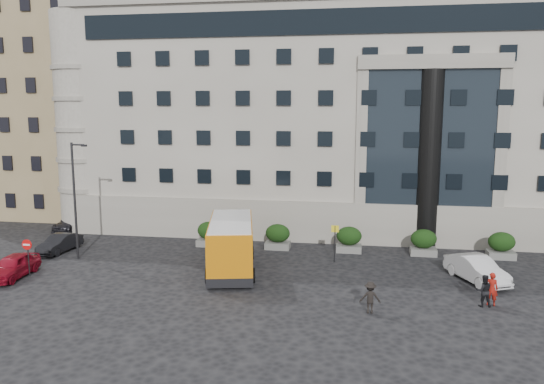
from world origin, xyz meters
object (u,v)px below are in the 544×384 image
at_px(pedestrian_c, 370,297).
at_px(parked_car_b, 60,243).
at_px(street_lamp, 75,196).
at_px(red_truck, 150,202).
at_px(hedge_e, 501,245).
at_px(pedestrian_b, 484,291).
at_px(hedge_c, 349,239).
at_px(parked_car_c, 73,222).
at_px(minibus, 231,243).
at_px(pedestrian_a, 492,289).
at_px(parked_car_a, 13,266).
at_px(parked_car_d, 148,217).
at_px(hedge_d, 424,242).
at_px(bus_stop_sign, 335,237).
at_px(white_taxi, 477,269).
at_px(hedge_a, 209,234).
at_px(no_entry_sign, 27,250).
at_px(hedge_b, 278,236).

bearing_deg(pedestrian_c, parked_car_b, -23.05).
distance_m(street_lamp, red_truck, 14.37).
bearing_deg(hedge_e, pedestrian_b, -108.64).
bearing_deg(street_lamp, parked_car_b, 148.43).
bearing_deg(hedge_c, hedge_e, 0.00).
bearing_deg(parked_car_c, minibus, -22.71).
height_order(parked_car_c, pedestrian_a, pedestrian_a).
distance_m(parked_car_a, parked_car_c, 12.95).
xyz_separation_m(parked_car_d, pedestrian_a, (25.50, -15.77, 0.28)).
bearing_deg(hedge_d, pedestrian_a, -75.62).
distance_m(bus_stop_sign, minibus, 7.05).
height_order(white_taxi, pedestrian_b, pedestrian_b).
height_order(hedge_a, hedge_c, same).
distance_m(hedge_c, pedestrian_a, 12.06).
xyz_separation_m(street_lamp, parked_car_c, (-5.06, 8.10, -3.76)).
distance_m(hedge_c, hedge_d, 5.20).
height_order(hedge_d, pedestrian_b, hedge_d).
height_order(parked_car_d, pedestrian_c, pedestrian_c).
xyz_separation_m(no_entry_sign, parked_car_b, (-1.16, 5.40, -1.02)).
xyz_separation_m(hedge_d, parked_car_d, (-23.10, 6.41, -0.31)).
xyz_separation_m(hedge_d, minibus, (-12.53, -5.69, 0.86)).
relative_size(hedge_a, minibus, 0.22).
distance_m(parked_car_b, parked_car_d, 10.20).
height_order(bus_stop_sign, red_truck, red_truck).
height_order(no_entry_sign, white_taxi, no_entry_sign).
distance_m(bus_stop_sign, pedestrian_a, 10.77).
bearing_deg(parked_car_d, parked_car_b, -100.24).
bearing_deg(white_taxi, minibus, 156.84).
bearing_deg(pedestrian_a, hedge_b, -23.49).
relative_size(parked_car_c, pedestrian_a, 2.35).
bearing_deg(parked_car_d, parked_car_a, -93.39).
relative_size(hedge_e, street_lamp, 0.23).
distance_m(parked_car_d, white_taxi, 28.18).
distance_m(red_truck, parked_car_d, 3.13).
height_order(parked_car_b, pedestrian_b, pedestrian_b).
relative_size(pedestrian_a, pedestrian_b, 1.04).
relative_size(white_taxi, pedestrian_a, 2.60).
xyz_separation_m(hedge_b, hedge_c, (5.20, 0.00, 0.00)).
distance_m(hedge_d, red_truck, 25.76).
relative_size(no_entry_sign, pedestrian_a, 1.30).
bearing_deg(parked_car_d, parked_car_c, -145.61).
bearing_deg(parked_car_d, street_lamp, -87.35).
xyz_separation_m(bus_stop_sign, pedestrian_c, (2.19, -8.67, -0.91)).
bearing_deg(hedge_d, bus_stop_sign, -155.34).
xyz_separation_m(hedge_a, parked_car_a, (-9.78, -9.25, -0.22)).
xyz_separation_m(hedge_c, red_truck, (-18.83, 9.27, 0.55)).
bearing_deg(white_taxi, parked_car_b, 151.84).
bearing_deg(minibus, hedge_b, 57.25).
distance_m(hedge_c, pedestrian_b, 11.98).
bearing_deg(hedge_c, pedestrian_c, -83.58).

